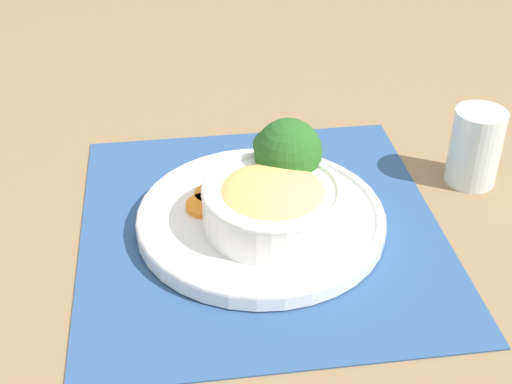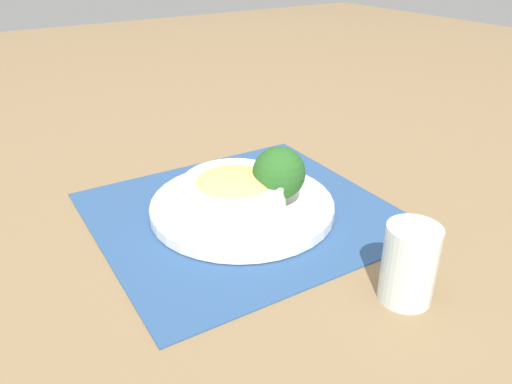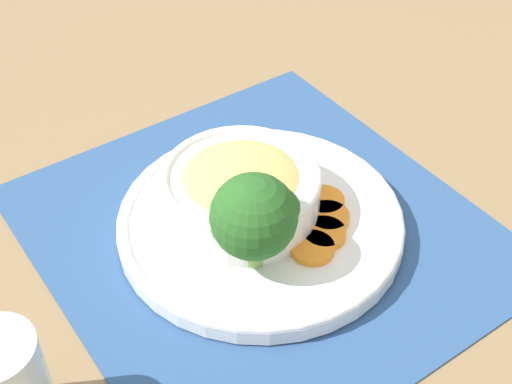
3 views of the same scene
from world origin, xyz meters
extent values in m
plane|color=#8C704C|center=(0.00, 0.00, 0.00)|extent=(4.00, 4.00, 0.00)
cube|color=#2D5184|center=(0.00, 0.00, 0.00)|extent=(0.42, 0.45, 0.00)
cylinder|color=white|center=(0.00, 0.00, 0.01)|extent=(0.29, 0.29, 0.02)
torus|color=white|center=(0.00, 0.00, 0.02)|extent=(0.29, 0.29, 0.01)
cylinder|color=white|center=(0.01, -0.02, 0.04)|extent=(0.16, 0.16, 0.05)
torus|color=white|center=(0.01, -0.02, 0.07)|extent=(0.16, 0.16, 0.01)
ellipsoid|color=#EAC66B|center=(0.01, -0.02, 0.05)|extent=(0.13, 0.13, 0.05)
cylinder|color=#84AD5B|center=(0.04, 0.04, 0.03)|extent=(0.02, 0.02, 0.03)
sphere|color=#286023|center=(0.04, 0.04, 0.07)|extent=(0.08, 0.08, 0.08)
sphere|color=#286023|center=(0.02, 0.05, 0.08)|extent=(0.04, 0.04, 0.04)
sphere|color=#286023|center=(0.06, 0.03, 0.08)|extent=(0.03, 0.03, 0.03)
cylinder|color=orange|center=(-0.01, 0.07, 0.02)|extent=(0.04, 0.04, 0.01)
cylinder|color=orange|center=(-0.03, 0.06, 0.02)|extent=(0.04, 0.04, 0.01)
cylinder|color=orange|center=(-0.05, 0.04, 0.02)|extent=(0.04, 0.04, 0.01)
cylinder|color=orange|center=(-0.06, 0.02, 0.02)|extent=(0.04, 0.04, 0.01)
cylinder|color=silver|center=(0.28, 0.06, 0.05)|extent=(0.06, 0.06, 0.10)
cylinder|color=silver|center=(0.28, 0.06, 0.03)|extent=(0.05, 0.05, 0.06)
camera|label=1|loc=(-0.11, -0.65, 0.50)|focal=50.00mm
camera|label=2|loc=(0.58, -0.35, 0.39)|focal=35.00mm
camera|label=3|loc=(0.31, 0.41, 0.51)|focal=50.00mm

